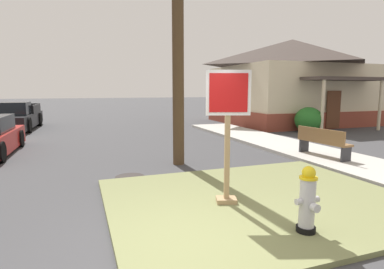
% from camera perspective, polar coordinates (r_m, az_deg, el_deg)
% --- Properties ---
extents(ground_plane, '(160.00, 160.00, 0.00)m').
position_cam_1_polar(ground_plane, '(4.29, -1.06, -21.13)').
color(ground_plane, '#3D3D3F').
extents(grass_corner_patch, '(5.56, 4.47, 0.08)m').
position_cam_1_polar(grass_corner_patch, '(6.16, 12.07, -11.55)').
color(grass_corner_patch, olive).
rests_on(grass_corner_patch, ground).
extents(sidewalk_strip, '(2.20, 15.61, 0.12)m').
position_cam_1_polar(sidewalk_strip, '(11.48, 18.69, -2.49)').
color(sidewalk_strip, '#B2AFA8').
rests_on(sidewalk_strip, ground).
extents(fire_hydrant, '(0.38, 0.34, 0.97)m').
position_cam_1_polar(fire_hydrant, '(4.80, 20.35, -11.35)').
color(fire_hydrant, black).
rests_on(fire_hydrant, grass_corner_patch).
extents(stop_sign, '(0.74, 0.38, 2.36)m').
position_cam_1_polar(stop_sign, '(5.50, 6.50, -0.65)').
color(stop_sign, '#A3845B').
rests_on(stop_sign, grass_corner_patch).
extents(manhole_cover, '(0.70, 0.70, 0.02)m').
position_cam_1_polar(manhole_cover, '(7.77, -11.29, -7.59)').
color(manhole_cover, black).
rests_on(manhole_cover, ground).
extents(pickup_truck_black, '(2.33, 5.43, 1.48)m').
position_cam_1_polar(pickup_truck_black, '(18.90, -29.85, 2.60)').
color(pickup_truck_black, black).
rests_on(pickup_truck_black, ground).
extents(street_bench, '(0.57, 1.74, 0.85)m').
position_cam_1_polar(street_bench, '(10.06, 22.73, -1.08)').
color(street_bench, brown).
rests_on(street_bench, sidewalk_strip).
extents(corner_house, '(8.69, 8.91, 5.23)m').
position_cam_1_polar(corner_house, '(21.13, 17.68, 9.37)').
color(corner_house, brown).
rests_on(corner_house, ground).
extents(shrub_near_porch, '(1.34, 1.34, 1.25)m').
position_cam_1_polar(shrub_near_porch, '(16.50, 20.53, 2.54)').
color(shrub_near_porch, '#286C27').
rests_on(shrub_near_porch, ground).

